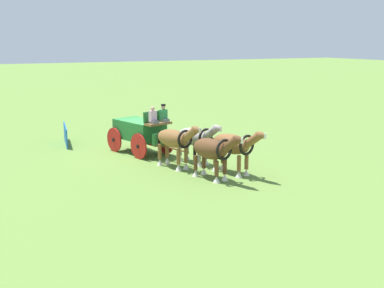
% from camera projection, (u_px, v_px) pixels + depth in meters
% --- Properties ---
extents(ground_plane, '(220.00, 220.00, 0.00)m').
position_uv_depth(ground_plane, '(140.00, 153.00, 26.95)').
color(ground_plane, olive).
extents(show_wagon, '(5.88, 2.72, 2.79)m').
position_uv_depth(show_wagon, '(141.00, 131.00, 26.58)').
color(show_wagon, '#236B2D').
rests_on(show_wagon, ground).
extents(draft_horse_rear_near, '(3.02, 1.36, 2.14)m').
position_uv_depth(draft_horse_rear_near, '(195.00, 138.00, 24.34)').
color(draft_horse_rear_near, '#9E998E').
rests_on(draft_horse_rear_near, ground).
extents(draft_horse_rear_off, '(3.01, 1.35, 2.22)m').
position_uv_depth(draft_horse_rear_off, '(175.00, 140.00, 23.48)').
color(draft_horse_rear_off, brown).
rests_on(draft_horse_rear_off, ground).
extents(draft_horse_lead_near, '(3.14, 1.44, 2.19)m').
position_uv_depth(draft_horse_lead_near, '(233.00, 145.00, 22.43)').
color(draft_horse_lead_near, brown).
rests_on(draft_horse_lead_near, ground).
extents(draft_horse_lead_off, '(2.92, 1.38, 2.15)m').
position_uv_depth(draft_horse_lead_off, '(212.00, 150.00, 21.59)').
color(draft_horse_lead_off, brown).
rests_on(draft_horse_lead_off, ground).
extents(sponsor_banner, '(3.17, 0.59, 1.10)m').
position_uv_depth(sponsor_banner, '(66.00, 135.00, 29.10)').
color(sponsor_banner, '#1959B2').
rests_on(sponsor_banner, ground).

